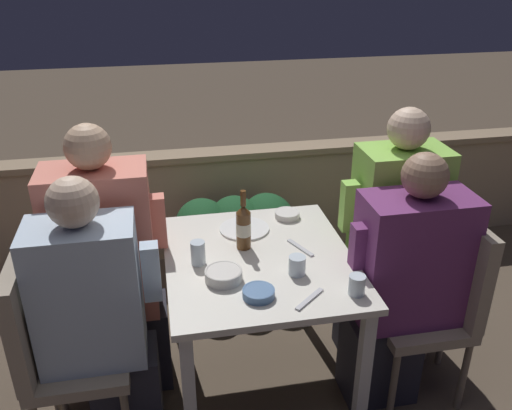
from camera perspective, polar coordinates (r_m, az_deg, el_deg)
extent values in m
plane|color=brown|center=(2.82, 0.28, -18.35)|extent=(16.00, 16.00, 0.00)
cube|color=tan|center=(3.72, -3.76, 0.08)|extent=(9.00, 0.14, 0.70)
cube|color=#9E8466|center=(3.58, -3.93, 5.40)|extent=(9.00, 0.18, 0.04)
cube|color=silver|center=(2.37, 0.32, -5.83)|extent=(0.81, 0.92, 0.03)
cube|color=silver|center=(2.25, -6.97, -20.13)|extent=(0.05, 0.05, 0.70)
cube|color=silver|center=(2.37, 11.17, -17.56)|extent=(0.05, 0.05, 0.70)
cube|color=silver|center=(2.88, -8.31, -8.49)|extent=(0.05, 0.05, 0.70)
cube|color=silver|center=(2.98, 5.49, -7.07)|extent=(0.05, 0.05, 0.70)
cube|color=brown|center=(3.45, -2.05, -6.12)|extent=(0.74, 0.36, 0.28)
ellipsoid|color=#194723|center=(3.29, -5.63, -2.29)|extent=(0.33, 0.47, 0.32)
ellipsoid|color=#194723|center=(3.31, -2.12, -1.98)|extent=(0.33, 0.47, 0.32)
ellipsoid|color=#194723|center=(3.34, 1.33, -1.67)|extent=(0.33, 0.47, 0.32)
cube|color=gray|center=(2.43, -17.97, -15.40)|extent=(0.40, 0.40, 0.05)
cube|color=gray|center=(2.31, -23.22, -10.69)|extent=(0.06, 0.40, 0.46)
cylinder|color=#7F705B|center=(2.73, -20.68, -16.67)|extent=(0.03, 0.03, 0.39)
cylinder|color=#7F705B|center=(2.68, -13.22, -16.35)|extent=(0.03, 0.03, 0.39)
cube|color=#282833|center=(2.54, -13.36, -18.49)|extent=(0.28, 0.23, 0.44)
cube|color=silver|center=(2.23, -17.32, -8.94)|extent=(0.41, 0.26, 0.60)
cube|color=silver|center=(2.17, -10.97, -6.90)|extent=(0.07, 0.07, 0.24)
sphere|color=beige|center=(2.04, -18.77, 0.30)|extent=(0.19, 0.19, 0.19)
cube|color=gray|center=(2.67, -16.50, -11.00)|extent=(0.40, 0.40, 0.05)
cube|color=gray|center=(2.56, -21.14, -6.57)|extent=(0.06, 0.40, 0.46)
cylinder|color=#7F705B|center=(2.70, -19.91, -17.07)|extent=(0.03, 0.03, 0.39)
cylinder|color=#7F705B|center=(2.66, -12.34, -16.72)|extent=(0.03, 0.03, 0.39)
cylinder|color=#7F705B|center=(2.96, -19.08, -12.62)|extent=(0.03, 0.03, 0.39)
cylinder|color=#7F705B|center=(2.92, -12.33, -12.23)|extent=(0.03, 0.03, 0.39)
cube|color=#282833|center=(2.77, -12.40, -13.97)|extent=(0.31, 0.23, 0.44)
cube|color=#E07A66|center=(2.46, -15.96, -3.88)|extent=(0.45, 0.26, 0.70)
cube|color=#E07A66|center=(2.41, -10.29, -1.67)|extent=(0.07, 0.07, 0.24)
sphere|color=tan|center=(2.28, -17.31, 5.87)|extent=(0.19, 0.19, 0.19)
cube|color=gray|center=(2.65, 16.68, -11.34)|extent=(0.40, 0.40, 0.05)
cube|color=gray|center=(2.59, 20.88, -6.10)|extent=(0.06, 0.40, 0.46)
cylinder|color=#7F705B|center=(2.61, 14.25, -17.97)|extent=(0.03, 0.03, 0.39)
cylinder|color=#7F705B|center=(2.75, 21.01, -16.40)|extent=(0.03, 0.03, 0.39)
cylinder|color=#7F705B|center=(2.84, 11.40, -13.42)|extent=(0.03, 0.03, 0.39)
cylinder|color=#7F705B|center=(2.97, 17.67, -12.25)|extent=(0.03, 0.03, 0.39)
cube|color=#282833|center=(2.70, 12.81, -15.20)|extent=(0.33, 0.23, 0.44)
cube|color=#6B2D66|center=(2.44, 16.16, -5.54)|extent=(0.47, 0.26, 0.60)
cube|color=#6B2D66|center=(2.31, 10.80, -4.77)|extent=(0.07, 0.07, 0.24)
sphere|color=#99755B|center=(2.27, 17.37, 2.99)|extent=(0.19, 0.19, 0.19)
cube|color=gray|center=(2.88, 15.10, -7.77)|extent=(0.40, 0.40, 0.05)
cube|color=gray|center=(2.83, 18.91, -2.91)|extent=(0.06, 0.40, 0.46)
cylinder|color=#7F705B|center=(2.82, 12.84, -13.80)|extent=(0.03, 0.03, 0.39)
cylinder|color=#7F705B|center=(2.96, 19.07, -12.58)|extent=(0.03, 0.03, 0.39)
cylinder|color=#7F705B|center=(3.07, 10.37, -9.89)|extent=(0.03, 0.03, 0.39)
cylinder|color=#7F705B|center=(3.20, 16.17, -8.98)|extent=(0.03, 0.03, 0.39)
cube|color=#282833|center=(2.93, 11.60, -11.37)|extent=(0.28, 0.23, 0.44)
cube|color=#8CCC4C|center=(2.67, 14.65, -1.29)|extent=(0.40, 0.26, 0.70)
cube|color=#8CCC4C|center=(2.54, 9.75, -0.13)|extent=(0.07, 0.07, 0.24)
sphere|color=beige|center=(2.51, 15.78, 7.76)|extent=(0.19, 0.19, 0.19)
cylinder|color=brown|center=(2.40, -1.32, -2.69)|extent=(0.06, 0.06, 0.17)
cylinder|color=beige|center=(2.39, -1.32, -2.51)|extent=(0.07, 0.07, 0.06)
cone|color=brown|center=(2.35, -1.35, -0.48)|extent=(0.06, 0.06, 0.03)
cylinder|color=brown|center=(2.33, -1.36, 0.70)|extent=(0.02, 0.02, 0.07)
cylinder|color=white|center=(2.58, -1.23, -2.51)|extent=(0.24, 0.24, 0.01)
cylinder|color=silver|center=(2.70, 3.30, -1.01)|extent=(0.12, 0.12, 0.03)
torus|color=silver|center=(2.69, 3.30, -0.78)|extent=(0.12, 0.12, 0.01)
cylinder|color=#4C709E|center=(2.11, 0.27, -9.26)|extent=(0.13, 0.13, 0.03)
torus|color=#4C709E|center=(2.11, 0.27, -8.98)|extent=(0.13, 0.13, 0.01)
cylinder|color=beige|center=(2.21, -3.44, -7.38)|extent=(0.15, 0.15, 0.05)
torus|color=beige|center=(2.20, -3.45, -6.97)|extent=(0.15, 0.15, 0.01)
cylinder|color=silver|center=(2.31, -6.12, -5.07)|extent=(0.06, 0.06, 0.10)
cylinder|color=silver|center=(2.24, 4.35, -6.36)|extent=(0.07, 0.07, 0.08)
cylinder|color=silver|center=(2.15, 10.58, -8.28)|extent=(0.07, 0.07, 0.08)
cube|color=silver|center=(2.44, 4.69, -4.50)|extent=(0.09, 0.16, 0.01)
cube|color=silver|center=(2.11, 5.65, -9.83)|extent=(0.14, 0.13, 0.01)
cylinder|color=#9E5638|center=(3.75, 15.77, -5.12)|extent=(0.24, 0.24, 0.20)
cylinder|color=#47331E|center=(3.65, 16.12, -2.58)|extent=(0.03, 0.03, 0.18)
ellipsoid|color=#194723|center=(3.56, 16.56, 0.62)|extent=(0.34, 0.34, 0.31)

